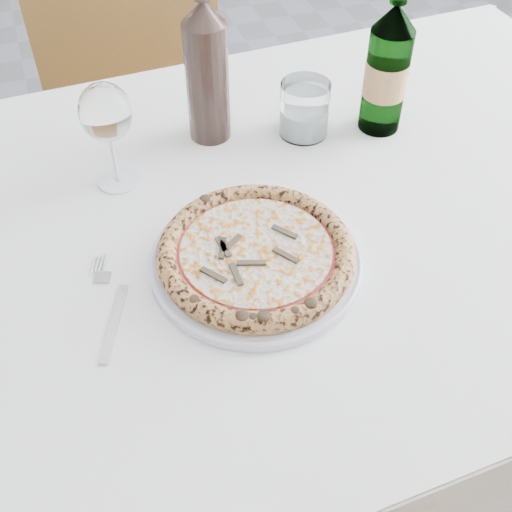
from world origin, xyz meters
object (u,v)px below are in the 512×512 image
(chair_far, at_px, (140,97))
(pizza, at_px, (256,253))
(dining_table, at_px, (235,256))
(beer_bottle, at_px, (387,69))
(wine_bottle, at_px, (207,70))
(plate, at_px, (256,262))
(tumbler, at_px, (304,112))
(wine_glass, at_px, (106,115))

(chair_far, height_order, pizza, chair_far)
(dining_table, relative_size, pizza, 5.92)
(chair_far, relative_size, beer_bottle, 3.34)
(wine_bottle, bearing_deg, pizza, -95.35)
(chair_far, xyz_separation_m, plate, (0.01, -0.83, 0.23))
(dining_table, xyz_separation_m, beer_bottle, (0.32, 0.15, 0.19))
(beer_bottle, bearing_deg, chair_far, 119.27)
(dining_table, relative_size, plate, 5.44)
(dining_table, height_order, beer_bottle, beer_bottle)
(beer_bottle, xyz_separation_m, wine_bottle, (-0.29, 0.07, 0.01))
(chair_far, relative_size, tumbler, 9.84)
(dining_table, height_order, chair_far, chair_far)
(dining_table, relative_size, wine_glass, 9.20)
(plate, bearing_deg, tumbler, 56.07)
(plate, distance_m, beer_bottle, 0.41)
(wine_glass, bearing_deg, tumbler, 4.55)
(wine_bottle, bearing_deg, chair_far, 94.84)
(chair_far, height_order, wine_glass, wine_glass)
(chair_far, relative_size, wine_bottle, 3.21)
(plate, height_order, wine_glass, wine_glass)
(plate, relative_size, beer_bottle, 1.07)
(pizza, distance_m, tumbler, 0.33)
(pizza, height_order, wine_bottle, wine_bottle)
(dining_table, xyz_separation_m, pizza, (-0.00, -0.10, 0.11))
(wine_glass, distance_m, beer_bottle, 0.46)
(wine_glass, bearing_deg, chair_far, 77.33)
(chair_far, bearing_deg, wine_bottle, -85.16)
(chair_far, bearing_deg, beer_bottle, -60.73)
(beer_bottle, bearing_deg, wine_bottle, 165.34)
(chair_far, bearing_deg, tumbler, -70.61)
(plate, bearing_deg, wine_glass, 120.43)
(chair_far, xyz_separation_m, beer_bottle, (0.33, -0.59, 0.33))
(dining_table, distance_m, wine_glass, 0.29)
(plate, bearing_deg, chair_far, 90.91)
(beer_bottle, bearing_deg, tumbler, 168.53)
(plate, xyz_separation_m, tumbler, (0.18, 0.27, 0.03))
(plate, height_order, wine_bottle, wine_bottle)
(dining_table, relative_size, chair_far, 1.74)
(wine_bottle, bearing_deg, plate, -95.35)
(beer_bottle, bearing_deg, plate, -142.02)
(chair_far, bearing_deg, wine_glass, -102.67)
(beer_bottle, bearing_deg, wine_glass, 179.93)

